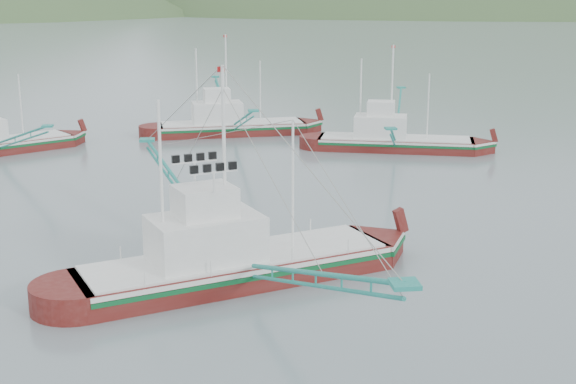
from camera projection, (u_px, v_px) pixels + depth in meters
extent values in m
plane|color=slate|center=(304.00, 301.00, 33.80)|extent=(1200.00, 1200.00, 0.00)
cube|color=#53110D|center=(236.00, 277.00, 36.01)|extent=(14.66, 8.48, 1.90)
cube|color=silver|center=(236.00, 260.00, 35.81)|extent=(14.42, 8.45, 0.21)
cube|color=#0B5126|center=(236.00, 265.00, 35.87)|extent=(14.42, 8.47, 0.21)
cube|color=silver|center=(236.00, 256.00, 35.76)|extent=(13.93, 8.05, 0.11)
cube|color=silver|center=(206.00, 239.00, 34.89)|extent=(5.50, 4.49, 2.09)
cube|color=silver|center=(205.00, 201.00, 34.46)|extent=(3.03, 2.81, 1.33)
cylinder|color=white|center=(224.00, 165.00, 34.50)|extent=(0.15, 0.15, 8.53)
cylinder|color=white|center=(162.00, 186.00, 33.42)|extent=(0.13, 0.13, 7.25)
cylinder|color=white|center=(293.00, 185.00, 36.26)|extent=(0.11, 0.11, 5.97)
cube|color=#53110D|center=(395.00, 148.00, 64.64)|extent=(12.79, 6.59, 1.65)
cube|color=silver|center=(396.00, 140.00, 64.46)|extent=(12.57, 6.59, 0.18)
cube|color=#0B5126|center=(395.00, 142.00, 64.51)|extent=(12.58, 6.61, 0.18)
cube|color=silver|center=(396.00, 138.00, 64.42)|extent=(12.15, 6.26, 0.10)
cube|color=silver|center=(381.00, 127.00, 64.40)|extent=(4.69, 3.68, 1.81)
cube|color=silver|center=(381.00, 108.00, 64.03)|extent=(2.56, 2.34, 1.15)
cylinder|color=white|center=(392.00, 92.00, 63.57)|extent=(0.13, 0.13, 7.42)
cylinder|color=white|center=(361.00, 98.00, 64.11)|extent=(0.12, 0.12, 6.30)
cylinder|color=white|center=(428.00, 107.00, 63.38)|extent=(0.10, 0.10, 5.19)
cylinder|color=white|center=(21.00, 106.00, 64.09)|extent=(0.10, 0.10, 5.13)
cube|color=#53110D|center=(232.00, 133.00, 71.51)|extent=(13.22, 4.66, 1.73)
cube|color=silver|center=(232.00, 124.00, 71.32)|extent=(12.97, 4.70, 0.19)
cube|color=#0B5126|center=(232.00, 127.00, 71.38)|extent=(12.97, 4.72, 0.19)
cube|color=silver|center=(232.00, 122.00, 71.28)|extent=(12.56, 4.43, 0.10)
cube|color=silver|center=(217.00, 113.00, 70.79)|extent=(4.56, 3.16, 1.90)
cube|color=silver|center=(217.00, 95.00, 70.41)|extent=(2.41, 2.10, 1.21)
cylinder|color=white|center=(226.00, 79.00, 70.23)|extent=(0.14, 0.14, 7.77)
cylinder|color=white|center=(197.00, 87.00, 69.86)|extent=(0.12, 0.12, 6.61)
cylinder|color=white|center=(260.00, 92.00, 71.13)|extent=(0.10, 0.10, 5.44)
ellipsoid|color=slate|center=(242.00, 4.00, 575.82)|extent=(960.00, 400.00, 240.00)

